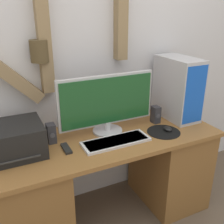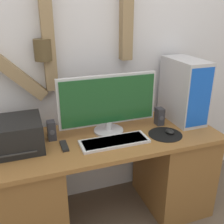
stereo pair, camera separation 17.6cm
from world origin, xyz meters
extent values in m
cube|color=silver|center=(0.00, 0.67, 1.35)|extent=(6.40, 0.05, 2.70)
cube|color=olive|center=(-0.31, 0.61, 1.57)|extent=(0.08, 0.08, 1.14)
cylinder|color=#4C3D23|center=(-0.35, 0.59, 1.28)|extent=(0.12, 0.12, 0.14)
cube|color=brown|center=(0.00, 0.31, 0.69)|extent=(1.59, 0.62, 0.03)
cube|color=brown|center=(-0.56, 0.31, 0.34)|extent=(0.45, 0.57, 0.68)
cube|color=brown|center=(0.56, 0.31, 0.34)|extent=(0.45, 0.57, 0.68)
cylinder|color=#B7B7BC|center=(0.04, 0.38, 0.71)|extent=(0.21, 0.21, 0.02)
cylinder|color=#B7B7BC|center=(0.04, 0.38, 0.75)|extent=(0.05, 0.05, 0.06)
cube|color=#B7B7BC|center=(0.04, 0.39, 0.95)|extent=(0.70, 0.03, 0.36)
cube|color=#194C23|center=(0.04, 0.37, 0.95)|extent=(0.67, 0.01, 0.32)
cube|color=silver|center=(0.02, 0.21, 0.72)|extent=(0.46, 0.16, 0.02)
cube|color=white|center=(0.02, 0.21, 0.72)|extent=(0.42, 0.14, 0.01)
cylinder|color=black|center=(0.40, 0.20, 0.71)|extent=(0.24, 0.24, 0.00)
ellipsoid|color=black|center=(0.44, 0.20, 0.72)|extent=(0.05, 0.07, 0.03)
cube|color=#B2B2B7|center=(0.66, 0.40, 0.95)|extent=(0.21, 0.40, 0.48)
cube|color=blue|center=(0.66, 0.21, 0.95)|extent=(0.19, 0.01, 0.44)
cube|color=black|center=(-0.59, 0.36, 0.80)|extent=(0.33, 0.31, 0.19)
cube|color=#333333|center=(-0.59, 0.26, 0.75)|extent=(0.23, 0.14, 0.01)
cube|color=#2D2D33|center=(-0.36, 0.40, 0.77)|extent=(0.05, 0.07, 0.13)
cylinder|color=#47474C|center=(-0.36, 0.36, 0.77)|extent=(0.03, 0.00, 0.03)
cube|color=#2D2D33|center=(0.44, 0.37, 0.77)|extent=(0.05, 0.07, 0.13)
cylinder|color=#47474C|center=(0.44, 0.33, 0.77)|extent=(0.03, 0.00, 0.03)
cube|color=black|center=(-0.30, 0.27, 0.71)|extent=(0.04, 0.13, 0.02)
camera|label=1|loc=(-0.67, -1.16, 1.55)|focal=42.00mm
camera|label=2|loc=(-0.51, -1.23, 1.55)|focal=42.00mm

